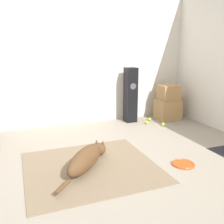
# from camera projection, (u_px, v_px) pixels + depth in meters

# --- Properties ---
(ground_plane) EXTENTS (12.00, 12.00, 0.00)m
(ground_plane) POSITION_uv_depth(u_px,v_px,m) (92.00, 175.00, 2.83)
(ground_plane) COLOR #9E9384
(wall_back) EXTENTS (8.00, 0.06, 2.55)m
(wall_back) POSITION_uv_depth(u_px,v_px,m) (56.00, 56.00, 4.41)
(wall_back) COLOR silver
(wall_back) RESTS_ON ground_plane
(area_rug) EXTENTS (1.54, 1.42, 0.01)m
(area_rug) POSITION_uv_depth(u_px,v_px,m) (91.00, 167.00, 3.02)
(area_rug) COLOR #847056
(area_rug) RESTS_ON ground_plane
(dog) EXTENTS (0.80, 0.91, 0.26)m
(dog) POSITION_uv_depth(u_px,v_px,m) (87.00, 158.00, 2.95)
(dog) COLOR brown
(dog) RESTS_ON area_rug
(frisbee) EXTENTS (0.27, 0.27, 0.03)m
(frisbee) POSITION_uv_depth(u_px,v_px,m) (183.00, 164.00, 3.07)
(frisbee) COLOR #DB511E
(frisbee) RESTS_ON ground_plane
(cardboard_box_lower) EXTENTS (0.45, 0.37, 0.39)m
(cardboard_box_lower) POSITION_uv_depth(u_px,v_px,m) (168.00, 110.00, 5.05)
(cardboard_box_lower) COLOR tan
(cardboard_box_lower) RESTS_ON ground_plane
(cardboard_box_upper) EXTENTS (0.38, 0.31, 0.30)m
(cardboard_box_upper) POSITION_uv_depth(u_px,v_px,m) (169.00, 93.00, 4.99)
(cardboard_box_upper) COLOR tan
(cardboard_box_upper) RESTS_ON cardboard_box_lower
(floor_speaker) EXTENTS (0.21, 0.22, 1.05)m
(floor_speaker) POSITION_uv_depth(u_px,v_px,m) (130.00, 95.00, 4.81)
(floor_speaker) COLOR black
(floor_speaker) RESTS_ON ground_plane
(tennis_ball_by_boxes) EXTENTS (0.07, 0.07, 0.07)m
(tennis_ball_by_boxes) POSITION_uv_depth(u_px,v_px,m) (163.00, 124.00, 4.63)
(tennis_ball_by_boxes) COLOR #C6E033
(tennis_ball_by_boxes) RESTS_ON ground_plane
(tennis_ball_near_speaker) EXTENTS (0.07, 0.07, 0.07)m
(tennis_ball_near_speaker) POSITION_uv_depth(u_px,v_px,m) (149.00, 119.00, 4.97)
(tennis_ball_near_speaker) COLOR #C6E033
(tennis_ball_near_speaker) RESTS_ON ground_plane
(tennis_ball_loose_on_carpet) EXTENTS (0.07, 0.07, 0.07)m
(tennis_ball_loose_on_carpet) POSITION_uv_depth(u_px,v_px,m) (147.00, 122.00, 4.76)
(tennis_ball_loose_on_carpet) COLOR #C6E033
(tennis_ball_loose_on_carpet) RESTS_ON ground_plane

